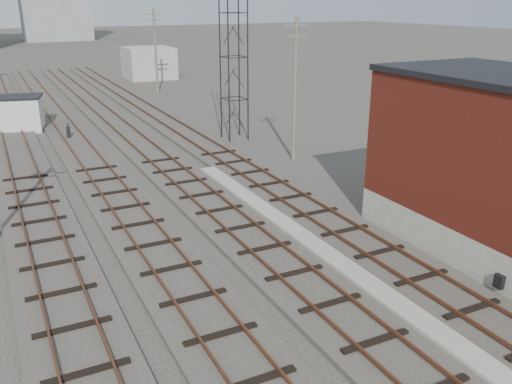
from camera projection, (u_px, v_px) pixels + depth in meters
ground at (96, 95)px, 59.55m from camera, size 320.00×320.00×0.00m
track_right at (180, 130)px, 42.86m from camera, size 3.20×90.00×0.39m
track_mid_right at (129, 136)px, 41.18m from camera, size 3.20×90.00×0.39m
track_mid_left at (75, 141)px, 39.50m from camera, size 3.20×90.00×0.39m
track_left at (16, 148)px, 37.82m from camera, size 3.20×90.00×0.39m
platform_curb at (341, 267)px, 20.95m from camera, size 0.90×28.00×0.26m
lattice_tower at (234, 35)px, 38.27m from camera, size 1.60×1.60×15.00m
utility_pole_right_a at (295, 86)px, 33.70m from camera, size 1.80×0.24×9.00m
utility_pole_right_b at (155, 49)px, 58.98m from camera, size 1.80×0.24×9.00m
shed_right at (149, 63)px, 71.09m from camera, size 6.00×6.00×4.00m
switch_stand at (68, 133)px, 40.12m from camera, size 0.32×0.32×1.20m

